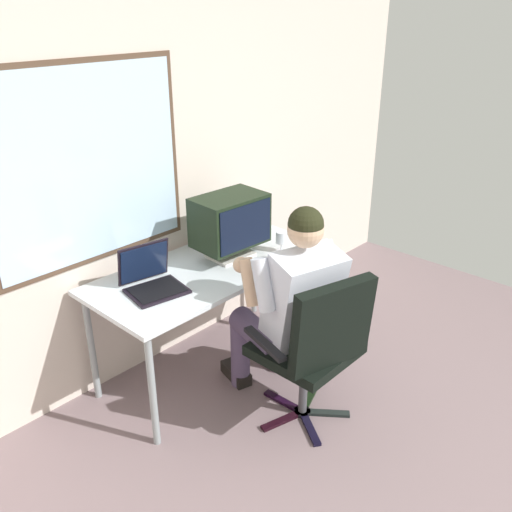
{
  "coord_description": "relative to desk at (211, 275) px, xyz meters",
  "views": [
    {
      "loc": [
        -1.84,
        0.02,
        2.23
      ],
      "look_at": [
        0.23,
        1.94,
        0.92
      ],
      "focal_mm": 38.83,
      "sensor_mm": 36.0,
      "label": 1
    }
  ],
  "objects": [
    {
      "name": "desk",
      "position": [
        0.0,
        0.0,
        0.0
      ],
      "size": [
        1.53,
        0.7,
        0.74
      ],
      "color": "gray",
      "rests_on": "ground"
    },
    {
      "name": "person_seated",
      "position": [
        0.06,
        -0.59,
        0.0
      ],
      "size": [
        0.63,
        0.83,
        1.29
      ],
      "color": "#4D405D",
      "rests_on": "ground"
    },
    {
      "name": "wine_glass",
      "position": [
        0.46,
        -0.18,
        0.15
      ],
      "size": [
        0.07,
        0.07,
        0.14
      ],
      "color": "silver",
      "rests_on": "desk"
    },
    {
      "name": "crt_monitor",
      "position": [
        0.18,
        0.01,
        0.3
      ],
      "size": [
        0.46,
        0.32,
        0.4
      ],
      "color": "beige",
      "rests_on": "desk"
    },
    {
      "name": "wall_rear",
      "position": [
        -0.22,
        0.41,
        0.72
      ],
      "size": [
        5.39,
        0.08,
        2.79
      ],
      "color": "beige",
      "rests_on": "ground"
    },
    {
      "name": "laptop",
      "position": [
        -0.42,
        0.03,
        0.13
      ],
      "size": [
        0.36,
        0.35,
        0.25
      ],
      "color": "black",
      "rests_on": "desk"
    },
    {
      "name": "desk_speaker",
      "position": [
        0.49,
        0.14,
        0.15
      ],
      "size": [
        0.09,
        0.08,
        0.17
      ],
      "color": "black",
      "rests_on": "desk"
    },
    {
      "name": "office_chair",
      "position": [
        0.0,
        -0.83,
        -0.12
      ],
      "size": [
        0.66,
        0.61,
        0.97
      ],
      "color": "black",
      "rests_on": "ground"
    }
  ]
}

